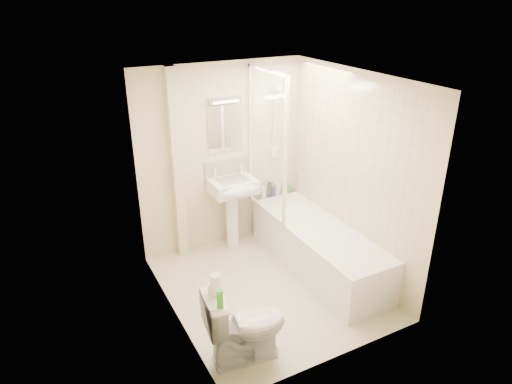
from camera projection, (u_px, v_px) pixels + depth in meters
floor at (268, 287)px, 5.30m from camera, size 2.50×2.50×0.00m
wall_back at (222, 158)px, 5.82m from camera, size 2.20×0.02×2.40m
wall_left at (169, 215)px, 4.34m from camera, size 0.02×2.50×2.40m
wall_right at (352, 175)px, 5.28m from camera, size 0.02×2.50×2.40m
ceiling at (271, 78)px, 4.32m from camera, size 2.20×2.50×0.02m
tile_back at (273, 133)px, 6.03m from camera, size 0.70×0.01×1.75m
tile_right at (348, 155)px, 5.25m from camera, size 0.01×2.10×1.75m
pipe_boxing at (177, 167)px, 5.50m from camera, size 0.12×0.12×2.40m
splashback at (226, 170)px, 5.90m from camera, size 0.60×0.02×0.30m
mirror at (225, 129)px, 5.67m from camera, size 0.46×0.01×0.60m
strip_light at (225, 100)px, 5.50m from camera, size 0.42×0.07×0.07m
bathtub at (319, 247)px, 5.57m from camera, size 0.70×2.10×0.55m
shower_screen at (266, 144)px, 5.52m from camera, size 0.04×0.92×1.80m
shower_fixture at (275, 125)px, 5.95m from camera, size 0.10×0.16×0.99m
pedestal_sink at (234, 194)px, 5.82m from camera, size 0.57×0.51×1.10m
bottle_white_a at (264, 192)px, 6.21m from camera, size 0.06×0.06×0.17m
bottle_black_b at (270, 190)px, 6.25m from camera, size 0.06×0.06×0.21m
bottle_blue at (273, 192)px, 6.29m from camera, size 0.06×0.06×0.13m
bottle_cream at (277, 189)px, 6.31m from camera, size 0.07×0.07×0.17m
bottle_white_b at (285, 188)px, 6.36m from camera, size 0.05×0.05×0.15m
bottle_green at (288, 190)px, 6.39m from camera, size 0.07×0.07×0.10m
toilet at (246, 324)px, 4.15m from camera, size 0.62×0.85×0.76m
toilet_roll_lower at (214, 289)px, 3.93m from camera, size 0.12×0.12×0.10m
toilet_roll_upper at (215, 279)px, 3.90m from camera, size 0.10×0.10×0.09m
green_bottle at (220, 299)px, 3.75m from camera, size 0.06×0.06×0.17m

